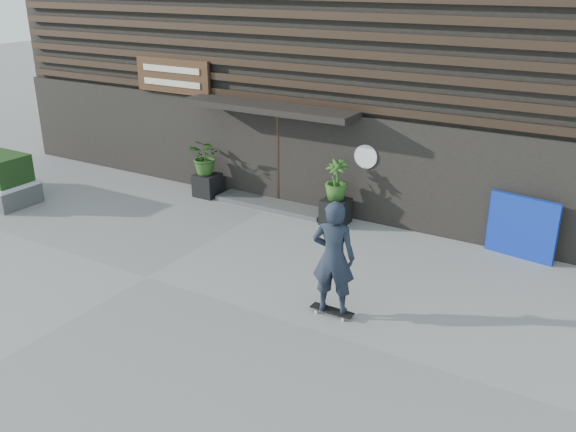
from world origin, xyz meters
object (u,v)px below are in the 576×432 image
Objects in this scene: blue_tarp at (522,227)px; skateboarder at (334,258)px; planter_pot_right at (336,211)px; planter_pot_left at (207,185)px.

skateboarder reaches higher than blue_tarp.
skateboarder reaches higher than planter_pot_right.
planter_pot_left is 7.94m from blue_tarp.
planter_pot_left is at bearing 146.08° from skateboarder.
planter_pot_right is at bearing 0.00° from planter_pot_left.
skateboarder is (-2.28, -4.10, 0.43)m from blue_tarp.
planter_pot_left is at bearing 180.00° from planter_pot_right.
planter_pot_right is 4.15m from blue_tarp.
planter_pot_left is 0.42× the size of blue_tarp.
skateboarder reaches higher than planter_pot_left.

